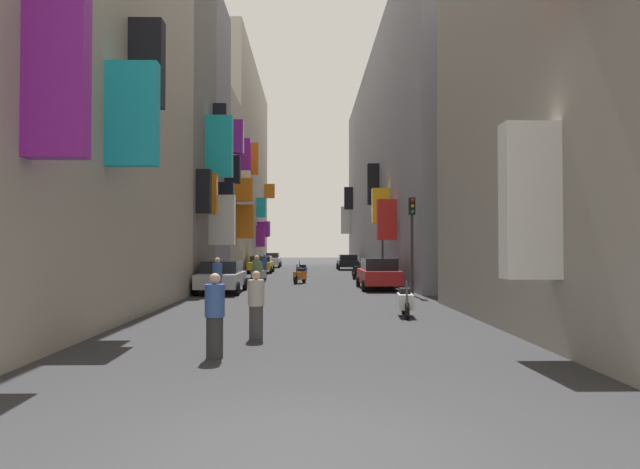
# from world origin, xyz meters

# --- Properties ---
(ground_plane) EXTENTS (140.00, 140.00, 0.00)m
(ground_plane) POSITION_xyz_m (0.00, 30.00, 0.00)
(ground_plane) COLOR #2D2D30
(building_left_near) EXTENTS (7.29, 18.10, 16.18)m
(building_left_near) POSITION_xyz_m (-7.99, 9.05, 8.09)
(building_left_near) COLOR #9E9384
(building_left_near) RESTS_ON ground
(building_left_mid_a) EXTENTS (7.30, 5.80, 18.10)m
(building_left_mid_a) POSITION_xyz_m (-7.97, 21.01, 9.02)
(building_left_mid_a) COLOR slate
(building_left_mid_a) RESTS_ON ground
(building_left_mid_b) EXTENTS (7.35, 5.42, 16.89)m
(building_left_mid_b) POSITION_xyz_m (-7.98, 26.61, 8.44)
(building_left_mid_b) COLOR gray
(building_left_mid_b) RESTS_ON ground
(building_left_mid_c) EXTENTS (7.37, 5.56, 12.67)m
(building_left_mid_c) POSITION_xyz_m (-7.94, 32.11, 6.34)
(building_left_mid_c) COLOR #B2A899
(building_left_mid_c) RESTS_ON ground
(building_left_far) EXTENTS (7.17, 25.12, 19.60)m
(building_left_far) POSITION_xyz_m (-8.00, 47.44, 9.79)
(building_left_far) COLOR #B2A899
(building_left_far) RESTS_ON ground
(building_right_near) EXTENTS (7.08, 14.77, 13.88)m
(building_right_near) POSITION_xyz_m (7.99, 7.38, 6.93)
(building_right_near) COLOR gray
(building_right_near) RESTS_ON ground
(building_right_mid_b) EXTENTS (7.13, 42.28, 17.54)m
(building_right_mid_b) POSITION_xyz_m (7.99, 38.86, 8.77)
(building_right_mid_b) COLOR gray
(building_right_mid_b) RESTS_ON ground
(parked_car_red) EXTENTS (1.96, 4.40, 1.55)m
(parked_car_red) POSITION_xyz_m (3.59, 21.31, 0.80)
(parked_car_red) COLOR #B21E1E
(parked_car_red) RESTS_ON ground
(parked_car_silver) EXTENTS (1.98, 4.29, 1.47)m
(parked_car_silver) POSITION_xyz_m (-3.93, 19.42, 0.77)
(parked_car_silver) COLOR #B7B7BC
(parked_car_silver) RESTS_ON ground
(parked_car_white) EXTENTS (1.96, 4.49, 1.49)m
(parked_car_white) POSITION_xyz_m (-3.78, 50.05, 0.78)
(parked_car_white) COLOR white
(parked_car_white) RESTS_ON ground
(parked_car_black) EXTENTS (1.97, 3.91, 1.40)m
(parked_car_black) POSITION_xyz_m (3.69, 44.03, 0.74)
(parked_car_black) COLOR black
(parked_car_black) RESTS_ON ground
(parked_car_yellow) EXTENTS (2.00, 4.36, 1.36)m
(parked_car_yellow) POSITION_xyz_m (-3.82, 38.42, 0.73)
(parked_car_yellow) COLOR gold
(parked_car_yellow) RESTS_ON ground
(scooter_black) EXTENTS (0.85, 1.83, 1.13)m
(scooter_black) POSITION_xyz_m (3.31, 29.89, 0.46)
(scooter_black) COLOR black
(scooter_black) RESTS_ON ground
(scooter_white) EXTENTS (0.53, 1.76, 1.13)m
(scooter_white) POSITION_xyz_m (3.03, 10.80, 0.46)
(scooter_white) COLOR silver
(scooter_white) RESTS_ON ground
(scooter_orange) EXTENTS (0.79, 1.85, 1.13)m
(scooter_orange) POSITION_xyz_m (-0.42, 25.65, 0.46)
(scooter_orange) COLOR orange
(scooter_orange) RESTS_ON ground
(scooter_silver) EXTENTS (0.83, 1.82, 1.13)m
(scooter_silver) POSITION_xyz_m (-2.90, 26.53, 0.46)
(scooter_silver) COLOR #ADADB2
(scooter_silver) RESTS_ON ground
(scooter_blue) EXTENTS (0.78, 1.80, 1.13)m
(scooter_blue) POSITION_xyz_m (-0.41, 32.62, 0.46)
(scooter_blue) COLOR #2D4CAD
(scooter_blue) RESTS_ON ground
(pedestrian_crossing) EXTENTS (0.54, 0.54, 1.70)m
(pedestrian_crossing) POSITION_xyz_m (-3.57, 16.02, 0.85)
(pedestrian_crossing) COLOR #3E3E3E
(pedestrian_crossing) RESTS_ON ground
(pedestrian_near_left) EXTENTS (0.53, 0.53, 1.76)m
(pedestrian_near_left) POSITION_xyz_m (-2.15, 17.71, 0.88)
(pedestrian_near_left) COLOR #2F2F2F
(pedestrian_near_left) RESTS_ON ground
(pedestrian_near_right) EXTENTS (0.54, 0.54, 1.66)m
(pedestrian_near_right) POSITION_xyz_m (-3.09, 33.07, 0.82)
(pedestrian_near_right) COLOR #3C3C3C
(pedestrian_near_right) RESTS_ON ground
(pedestrian_mid_street) EXTENTS (0.53, 0.53, 1.62)m
(pedestrian_mid_street) POSITION_xyz_m (-1.71, 4.77, 0.80)
(pedestrian_mid_street) COLOR #2C2C2C
(pedestrian_mid_street) RESTS_ON ground
(pedestrian_far_away) EXTENTS (0.46, 0.46, 1.57)m
(pedestrian_far_away) POSITION_xyz_m (-1.13, 6.90, 0.78)
(pedestrian_far_away) COLOR #3F3F3F
(pedestrian_far_away) RESTS_ON ground
(traffic_light_near_corner) EXTENTS (0.26, 0.34, 4.28)m
(traffic_light_near_corner) POSITION_xyz_m (4.60, 17.80, 2.91)
(traffic_light_near_corner) COLOR #2D2D2D
(traffic_light_near_corner) RESTS_ON ground
(traffic_light_far_corner) EXTENTS (0.26, 0.34, 4.04)m
(traffic_light_far_corner) POSITION_xyz_m (4.63, 27.42, 2.77)
(traffic_light_far_corner) COLOR #2D2D2D
(traffic_light_far_corner) RESTS_ON ground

